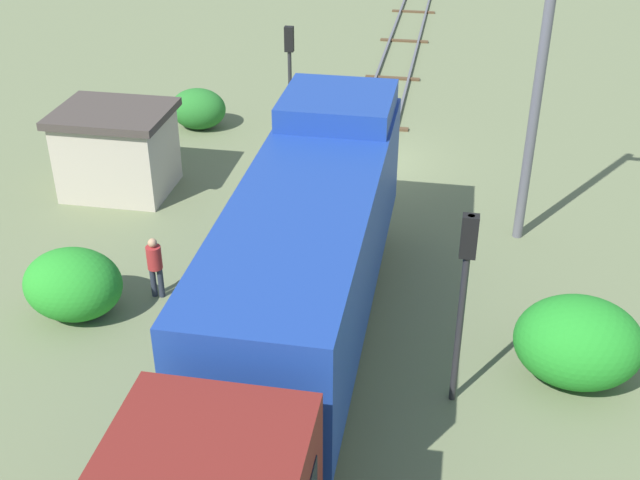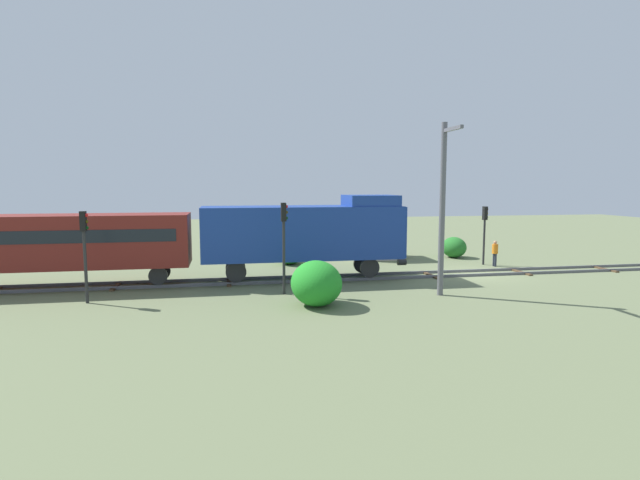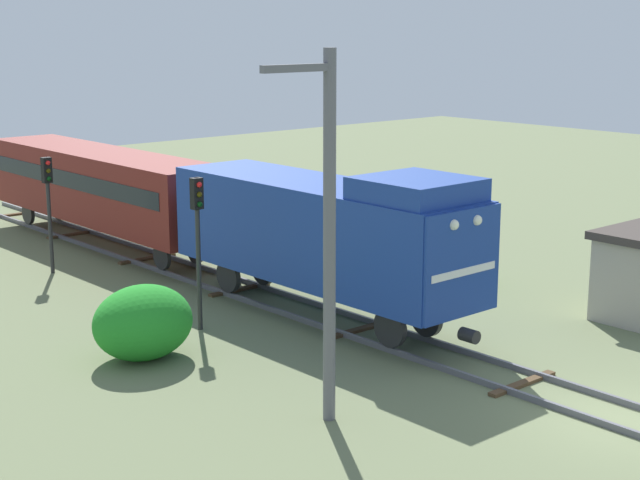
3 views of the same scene
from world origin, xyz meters
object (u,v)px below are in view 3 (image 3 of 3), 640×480
object	(u,v)px
locomotive	(325,230)
catenary_mast	(327,230)
traffic_signal_far	(48,193)
worker_by_signal	(442,270)
traffic_signal_mid	(198,226)
passenger_car_leading	(102,184)

from	to	relation	value
locomotive	catenary_mast	distance (m)	7.84
traffic_signal_far	worker_by_signal	bearing A→B (deg)	-56.07
worker_by_signal	traffic_signal_mid	bearing A→B (deg)	-89.36
locomotive	worker_by_signal	world-z (taller)	locomotive
traffic_signal_far	locomotive	bearing A→B (deg)	-71.33
worker_by_signal	passenger_car_leading	bearing A→B (deg)	-144.07
traffic_signal_mid	worker_by_signal	bearing A→B (deg)	-18.90
worker_by_signal	catenary_mast	world-z (taller)	catenary_mast
passenger_car_leading	traffic_signal_mid	distance (m)	12.17
worker_by_signal	locomotive	bearing A→B (deg)	-83.09
locomotive	traffic_signal_mid	distance (m)	3.80
traffic_signal_mid	catenary_mast	world-z (taller)	catenary_mast
traffic_signal_mid	locomotive	bearing A→B (deg)	-26.04
traffic_signal_mid	worker_by_signal	xyz separation A→B (m)	(7.60, -2.60, -2.10)
locomotive	passenger_car_leading	distance (m)	13.34
worker_by_signal	catenary_mast	distance (m)	10.98
locomotive	traffic_signal_mid	xyz separation A→B (m)	(-3.40, 1.66, 0.33)
locomotive	passenger_car_leading	world-z (taller)	locomotive
passenger_car_leading	worker_by_signal	world-z (taller)	passenger_car_leading
catenary_mast	passenger_car_leading	bearing A→B (deg)	75.16
locomotive	traffic_signal_far	size ratio (longest dim) A/B	2.78
locomotive	traffic_signal_far	distance (m)	11.25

